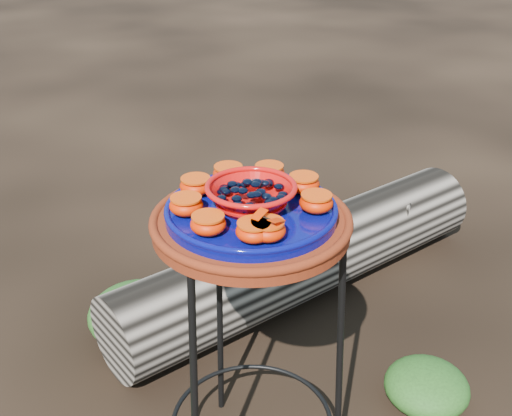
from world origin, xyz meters
name	(u,v)px	position (x,y,z in m)	size (l,w,h in m)	color
plant_stand	(252,359)	(0.00, 0.00, 0.35)	(0.44, 0.44, 0.70)	black
terracotta_saucer	(251,224)	(0.00, 0.00, 0.72)	(0.42, 0.42, 0.03)	#591E0C
cobalt_plate	(251,212)	(0.00, 0.00, 0.75)	(0.36, 0.36, 0.02)	#050639
red_bowl	(251,196)	(0.00, 0.00, 0.78)	(0.18, 0.18, 0.05)	red
glass_gems	(251,180)	(0.00, 0.00, 0.82)	(0.14, 0.14, 0.02)	black
orange_half_0	(268,230)	(-0.02, -0.13, 0.78)	(0.07, 0.07, 0.04)	red
orange_half_1	(316,203)	(0.11, -0.07, 0.78)	(0.07, 0.07, 0.04)	red
orange_half_2	(304,184)	(0.13, 0.02, 0.78)	(0.07, 0.07, 0.04)	red
orange_half_3	(269,173)	(0.09, 0.10, 0.78)	(0.07, 0.07, 0.04)	red
orange_half_4	(228,174)	(0.00, 0.13, 0.78)	(0.07, 0.07, 0.04)	red
orange_half_5	(196,186)	(-0.08, 0.11, 0.78)	(0.07, 0.07, 0.04)	red
orange_half_6	(186,206)	(-0.13, 0.03, 0.78)	(0.07, 0.07, 0.04)	red
orange_half_7	(208,224)	(-0.12, -0.06, 0.78)	(0.07, 0.07, 0.04)	red
orange_half_8	(254,231)	(-0.05, -0.12, 0.78)	(0.07, 0.07, 0.04)	red
butterfly	(268,218)	(-0.02, -0.13, 0.80)	(0.07, 0.04, 0.01)	red
driftwood_log	(304,258)	(0.49, 0.63, 0.14)	(1.51, 0.40, 0.28)	black
foliage_right	(427,385)	(0.55, -0.01, 0.06)	(0.25, 0.25, 0.12)	#1F4015
foliage_back	(138,312)	(-0.13, 0.65, 0.08)	(0.33, 0.33, 0.17)	#1F4015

